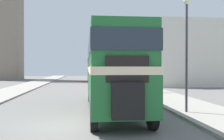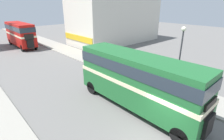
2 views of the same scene
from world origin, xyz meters
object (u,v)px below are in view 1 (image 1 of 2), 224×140
Objects in this scene: double_decker_bus at (112,66)px; pedestrian_walking at (161,81)px; bus_distant at (95,66)px; street_lamp at (187,37)px.

double_decker_bus reaches higher than pedestrian_walking.
double_decker_bus is 10.10m from pedestrian_walking.
bus_distant is 1.60× the size of street_lamp.
double_decker_bus is 27.37m from bus_distant.
street_lamp is at bearing -18.82° from double_decker_bus.
street_lamp reaches higher than pedestrian_walking.
double_decker_bus is at bearing 161.18° from street_lamp.
bus_distant is at bearing 105.40° from pedestrian_walking.
pedestrian_walking is at bearing 57.86° from double_decker_bus.
pedestrian_walking is (5.32, 8.47, -1.38)m from double_decker_bus.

